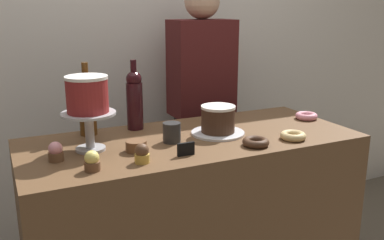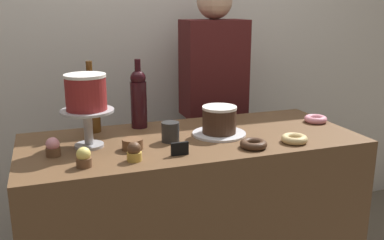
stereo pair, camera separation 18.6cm
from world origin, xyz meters
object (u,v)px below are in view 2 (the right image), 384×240
Objects in this scene: white_layer_cake at (86,92)px; cupcake_lemon at (84,158)px; cake_stand_pedestal at (88,122)px; price_sign_chalkboard at (180,149)px; cookie_stack at (133,144)px; donut_chocolate at (254,144)px; chocolate_round_cake at (220,120)px; donut_pink at (316,119)px; cupcake_chocolate at (134,152)px; coffee_cup_ceramic at (170,132)px; wine_bottle_amber at (91,101)px; wine_bottle_dark_red at (139,98)px; donut_glazed at (294,139)px; cupcake_strawberry at (53,147)px; barista_figure at (213,116)px.

white_layer_cake is 2.23× the size of cupcake_lemon.
cake_stand_pedestal is 0.40m from price_sign_chalkboard.
donut_chocolate is at bearing -17.09° from cookie_stack.
chocolate_round_cake reaches higher than donut_pink.
cupcake_chocolate is (-0.43, -0.20, -0.04)m from chocolate_round_cake.
coffee_cup_ceramic is (0.17, 0.05, 0.02)m from cookie_stack.
cupcake_lemon reaches higher than cookie_stack.
donut_chocolate is (0.59, -0.45, -0.13)m from wine_bottle_amber.
donut_glazed is (0.57, -0.45, -0.13)m from wine_bottle_dark_red.
wine_bottle_dark_red reaches higher than cupcake_lemon.
donut_chocolate is (-0.20, -0.01, 0.00)m from donut_glazed.
cake_stand_pedestal is at bearing 79.32° from cupcake_lemon.
cupcake_chocolate is 0.66× the size of donut_chocolate.
donut_glazed is 1.00× the size of donut_pink.
donut_pink is 1.00× the size of donut_chocolate.
cupcake_strawberry and cupcake_lemon have the same top height.
white_layer_cake reaches higher than chocolate_round_cake.
coffee_cup_ceramic is at bearing -73.59° from wine_bottle_dark_red.
coffee_cup_ceramic is at bearing 146.88° from donut_chocolate.
wine_bottle_dark_red is at bearing 75.13° from cupcake_chocolate.
donut_glazed is 1.00× the size of donut_chocolate.
wine_bottle_dark_red is at bearing 142.10° from chocolate_round_cake.
cupcake_lemon is at bearing -124.17° from wine_bottle_dark_red.
barista_figure is (0.64, 0.79, -0.11)m from cupcake_chocolate.
price_sign_chalkboard is (-0.79, -0.24, 0.01)m from donut_pink.
barista_figure is at bearing 43.95° from cupcake_lemon.
price_sign_chalkboard is at bearing -39.27° from cookie_stack.
wine_bottle_amber is 4.38× the size of cupcake_chocolate.
donut_chocolate is (0.63, -0.24, -0.21)m from white_layer_cake.
wine_bottle_amber is 0.36m from cookie_stack.
wine_bottle_amber is 0.76m from donut_chocolate.
donut_pink is at bearing 3.92° from cupcake_strawberry.
cupcake_lemon is 0.24m from cookie_stack.
donut_glazed is (0.83, -0.23, -0.09)m from cake_stand_pedestal.
cupcake_lemon is (-0.04, -0.22, -0.19)m from white_layer_cake.
donut_chocolate is at bearing -2.73° from price_sign_chalkboard.
cupcake_strawberry is 0.48m from coffee_cup_ceramic.
donut_chocolate is at bearing -50.61° from wine_bottle_dark_red.
barista_figure reaches higher than cupcake_chocolate.
cupcake_chocolate is 0.66× the size of donut_glazed.
chocolate_round_cake is at bearing 106.26° from donut_chocolate.
white_layer_cake reaches higher than donut_pink.
barista_figure is at bearing 25.22° from wine_bottle_amber.
chocolate_round_cake is 0.40m from wine_bottle_dark_red.
barista_figure reaches higher than cake_stand_pedestal.
cupcake_chocolate is at bearing -137.01° from coffee_cup_ceramic.
cupcake_chocolate is (0.14, -0.22, -0.19)m from white_layer_cake.
cupcake_chocolate is at bearing -179.13° from price_sign_chalkboard.
donut_pink is (1.11, 0.02, -0.21)m from white_layer_cake.
cupcake_strawberry is (-0.14, -0.07, -0.19)m from white_layer_cake.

